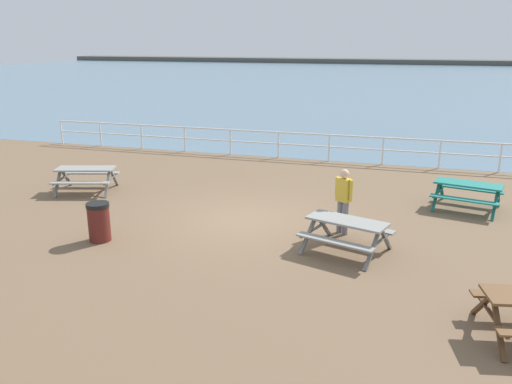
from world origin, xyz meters
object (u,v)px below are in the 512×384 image
(picnic_table_mid_centre, at_px, (347,228))
(picnic_table_far_left, at_px, (468,190))
(picnic_table_far_right, at_px, (86,174))
(litter_bin, at_px, (99,222))
(visitor, at_px, (343,197))

(picnic_table_mid_centre, bearing_deg, picnic_table_far_left, 72.42)
(picnic_table_mid_centre, relative_size, picnic_table_far_right, 1.00)
(picnic_table_mid_centre, distance_m, picnic_table_far_right, 8.98)
(picnic_table_far_left, relative_size, litter_bin, 2.20)
(visitor, xyz_separation_m, litter_bin, (-5.54, -2.20, -0.47))
(litter_bin, bearing_deg, visitor, 21.66)
(picnic_table_far_left, xyz_separation_m, litter_bin, (-8.67, -5.19, -0.10))
(picnic_table_far_left, bearing_deg, picnic_table_far_right, -158.97)
(picnic_table_far_right, bearing_deg, picnic_table_far_left, -9.11)
(picnic_table_mid_centre, height_order, picnic_table_far_right, same)
(litter_bin, bearing_deg, picnic_table_far_left, 30.92)
(picnic_table_mid_centre, xyz_separation_m, litter_bin, (-5.79, -1.05, -0.10))
(visitor, height_order, litter_bin, visitor)
(picnic_table_mid_centre, distance_m, litter_bin, 5.89)
(picnic_table_far_right, bearing_deg, picnic_table_mid_centre, -33.49)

